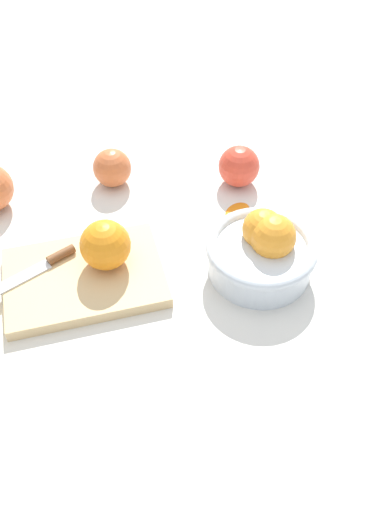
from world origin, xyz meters
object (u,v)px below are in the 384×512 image
object	(u,v)px
apple_front_left_2	(239,166)
orange_on_board	(105,245)
cutting_board	(85,278)
bowl	(262,250)
apple_front_left	(112,168)
knife	(42,265)

from	to	relation	value
apple_front_left_2	orange_on_board	bearing A→B (deg)	22.28
cutting_board	orange_on_board	bearing A→B (deg)	-170.19
bowl	cutting_board	world-z (taller)	bowl
apple_front_left_2	bowl	bearing A→B (deg)	72.90
orange_on_board	bowl	bearing A→B (deg)	157.79
orange_on_board	apple_front_left	xyz separation A→B (m)	(-0.07, -0.20, -0.02)
bowl	apple_front_left	size ratio (longest dim) A/B	2.46
cutting_board	orange_on_board	xyz separation A→B (m)	(-0.04, -0.01, 0.05)
orange_on_board	apple_front_left_2	world-z (taller)	orange_on_board
bowl	knife	xyz separation A→B (m)	(0.31, -0.12, -0.02)
bowl	apple_front_left	distance (m)	0.33
orange_on_board	apple_front_left	world-z (taller)	orange_on_board
cutting_board	orange_on_board	size ratio (longest dim) A/B	3.11
apple_front_left	apple_front_left_2	world-z (taller)	apple_front_left_2
knife	apple_front_left	distance (m)	0.24
cutting_board	apple_front_left_2	size ratio (longest dim) A/B	3.22
knife	orange_on_board	bearing A→B (deg)	163.00
knife	apple_front_left_2	bearing A→B (deg)	-167.11
bowl	cutting_board	distance (m)	0.28
apple_front_left	bowl	bearing A→B (deg)	116.49
apple_front_left	cutting_board	bearing A→B (deg)	61.72
knife	cutting_board	bearing A→B (deg)	146.29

